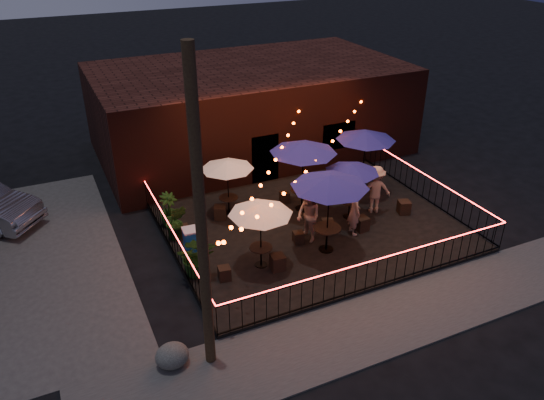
{
  "coord_description": "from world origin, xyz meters",
  "views": [
    {
      "loc": [
        -8.18,
        -12.29,
        9.99
      ],
      "look_at": [
        -1.37,
        2.4,
        1.31
      ],
      "focal_mm": 35.0,
      "sensor_mm": 36.0,
      "label": 1
    }
  ],
  "objects_px": {
    "cafe_table_2": "(330,182)",
    "cafe_table_0": "(260,210)",
    "cafe_table_1": "(227,165)",
    "utility_pole": "(201,226)",
    "boulder": "(172,356)",
    "cooler": "(195,241)",
    "cafe_table_5": "(366,136)",
    "cafe_table_3": "(303,148)",
    "cafe_table_4": "(352,169)"
  },
  "relations": [
    {
      "from": "cafe_table_2",
      "to": "cafe_table_3",
      "type": "relative_size",
      "value": 0.99
    },
    {
      "from": "utility_pole",
      "to": "cafe_table_2",
      "type": "height_order",
      "value": "utility_pole"
    },
    {
      "from": "cafe_table_3",
      "to": "cooler",
      "type": "height_order",
      "value": "cafe_table_3"
    },
    {
      "from": "cafe_table_1",
      "to": "boulder",
      "type": "relative_size",
      "value": 2.92
    },
    {
      "from": "boulder",
      "to": "cafe_table_5",
      "type": "bearing_deg",
      "value": 32.08
    },
    {
      "from": "cooler",
      "to": "utility_pole",
      "type": "bearing_deg",
      "value": -99.44
    },
    {
      "from": "cafe_table_0",
      "to": "cooler",
      "type": "distance_m",
      "value": 2.74
    },
    {
      "from": "cafe_table_1",
      "to": "cafe_table_2",
      "type": "xyz_separation_m",
      "value": [
        2.05,
        -3.71,
        0.56
      ]
    },
    {
      "from": "cafe_table_0",
      "to": "cafe_table_4",
      "type": "relative_size",
      "value": 1.16
    },
    {
      "from": "cafe_table_4",
      "to": "cooler",
      "type": "bearing_deg",
      "value": 179.43
    },
    {
      "from": "cafe_table_0",
      "to": "cafe_table_1",
      "type": "height_order",
      "value": "cafe_table_0"
    },
    {
      "from": "utility_pole",
      "to": "boulder",
      "type": "distance_m",
      "value": 3.78
    },
    {
      "from": "utility_pole",
      "to": "cafe_table_0",
      "type": "distance_m",
      "value": 4.56
    },
    {
      "from": "cafe_table_4",
      "to": "cafe_table_5",
      "type": "relative_size",
      "value": 0.77
    },
    {
      "from": "cafe_table_4",
      "to": "cafe_table_5",
      "type": "height_order",
      "value": "cafe_table_5"
    },
    {
      "from": "cafe_table_4",
      "to": "cafe_table_5",
      "type": "xyz_separation_m",
      "value": [
        1.63,
        1.63,
        0.38
      ]
    },
    {
      "from": "utility_pole",
      "to": "cafe_table_1",
      "type": "relative_size",
      "value": 3.13
    },
    {
      "from": "cafe_table_3",
      "to": "cafe_table_5",
      "type": "height_order",
      "value": "cafe_table_3"
    },
    {
      "from": "utility_pole",
      "to": "cafe_table_2",
      "type": "distance_m",
      "value": 6.07
    },
    {
      "from": "cafe_table_3",
      "to": "cafe_table_1",
      "type": "bearing_deg",
      "value": 161.59
    },
    {
      "from": "cafe_table_2",
      "to": "cafe_table_0",
      "type": "bearing_deg",
      "value": 177.49
    },
    {
      "from": "cafe_table_5",
      "to": "boulder",
      "type": "xyz_separation_m",
      "value": [
        -9.52,
        -5.97,
        -2.15
      ]
    },
    {
      "from": "cafe_table_5",
      "to": "cafe_table_3",
      "type": "bearing_deg",
      "value": -173.06
    },
    {
      "from": "cafe_table_0",
      "to": "cafe_table_1",
      "type": "distance_m",
      "value": 3.62
    },
    {
      "from": "utility_pole",
      "to": "cafe_table_2",
      "type": "relative_size",
      "value": 2.74
    },
    {
      "from": "utility_pole",
      "to": "cafe_table_2",
      "type": "bearing_deg",
      "value": 30.51
    },
    {
      "from": "cafe_table_5",
      "to": "cafe_table_1",
      "type": "bearing_deg",
      "value": 174.68
    },
    {
      "from": "cafe_table_2",
      "to": "cafe_table_4",
      "type": "distance_m",
      "value": 2.49
    },
    {
      "from": "cafe_table_0",
      "to": "boulder",
      "type": "distance_m",
      "value": 5.02
    },
    {
      "from": "cafe_table_1",
      "to": "cafe_table_3",
      "type": "distance_m",
      "value": 2.81
    },
    {
      "from": "cafe_table_2",
      "to": "cafe_table_3",
      "type": "bearing_deg",
      "value": 78.67
    },
    {
      "from": "cafe_table_1",
      "to": "cafe_table_3",
      "type": "xyz_separation_m",
      "value": [
        2.62,
        -0.87,
        0.53
      ]
    },
    {
      "from": "boulder",
      "to": "cafe_table_0",
      "type": "bearing_deg",
      "value": 37.91
    },
    {
      "from": "utility_pole",
      "to": "boulder",
      "type": "bearing_deg",
      "value": 165.76
    },
    {
      "from": "cafe_table_3",
      "to": "cooler",
      "type": "xyz_separation_m",
      "value": [
        -4.6,
        -1.22,
        -2.0
      ]
    },
    {
      "from": "cafe_table_0",
      "to": "cafe_table_5",
      "type": "bearing_deg",
      "value": 27.94
    },
    {
      "from": "cafe_table_2",
      "to": "cafe_table_1",
      "type": "bearing_deg",
      "value": 118.97
    },
    {
      "from": "cafe_table_1",
      "to": "boulder",
      "type": "bearing_deg",
      "value": -121.5
    },
    {
      "from": "cafe_table_1",
      "to": "cafe_table_4",
      "type": "relative_size",
      "value": 1.19
    },
    {
      "from": "utility_pole",
      "to": "boulder",
      "type": "height_order",
      "value": "utility_pole"
    },
    {
      "from": "utility_pole",
      "to": "cafe_table_3",
      "type": "distance_m",
      "value": 8.26
    },
    {
      "from": "cafe_table_5",
      "to": "cooler",
      "type": "xyz_separation_m",
      "value": [
        -7.52,
        -1.57,
        -1.86
      ]
    },
    {
      "from": "cafe_table_1",
      "to": "cafe_table_5",
      "type": "relative_size",
      "value": 0.92
    },
    {
      "from": "cafe_table_2",
      "to": "cafe_table_3",
      "type": "xyz_separation_m",
      "value": [
        0.57,
        2.84,
        -0.04
      ]
    },
    {
      "from": "cafe_table_0",
      "to": "boulder",
      "type": "xyz_separation_m",
      "value": [
        -3.69,
        -2.88,
        -1.82
      ]
    },
    {
      "from": "utility_pole",
      "to": "cafe_table_3",
      "type": "bearing_deg",
      "value": 45.85
    },
    {
      "from": "cafe_table_1",
      "to": "utility_pole",
      "type": "bearing_deg",
      "value": -114.44
    },
    {
      "from": "cafe_table_1",
      "to": "boulder",
      "type": "distance_m",
      "value": 7.81
    },
    {
      "from": "cafe_table_5",
      "to": "boulder",
      "type": "bearing_deg",
      "value": -147.92
    },
    {
      "from": "cafe_table_1",
      "to": "cafe_table_5",
      "type": "distance_m",
      "value": 5.58
    }
  ]
}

